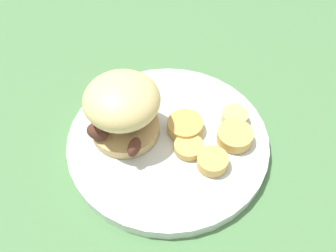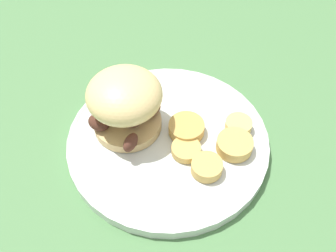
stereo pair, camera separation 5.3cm
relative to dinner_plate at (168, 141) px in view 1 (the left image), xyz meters
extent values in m
plane|color=#4C7A47|center=(0.00, 0.00, -0.01)|extent=(4.00, 4.00, 0.00)
cylinder|color=silver|center=(0.00, 0.00, 0.00)|extent=(0.28, 0.28, 0.02)
torus|color=silver|center=(0.00, 0.00, 0.01)|extent=(0.28, 0.28, 0.01)
cylinder|color=tan|center=(0.06, 0.00, 0.02)|extent=(0.10, 0.10, 0.01)
ellipsoid|color=#4C281E|center=(0.04, 0.04, 0.03)|extent=(0.02, 0.03, 0.02)
ellipsoid|color=#563323|center=(0.05, 0.01, 0.04)|extent=(0.04, 0.04, 0.02)
ellipsoid|color=brown|center=(0.03, -0.02, 0.03)|extent=(0.03, 0.04, 0.02)
ellipsoid|color=#4C281E|center=(0.09, 0.03, 0.03)|extent=(0.03, 0.03, 0.02)
ellipsoid|color=brown|center=(0.09, -0.03, 0.03)|extent=(0.05, 0.05, 0.02)
ellipsoid|color=#563323|center=(0.06, -0.01, 0.03)|extent=(0.05, 0.05, 0.02)
ellipsoid|color=#E5C17F|center=(0.06, 0.00, 0.07)|extent=(0.10, 0.10, 0.05)
cylinder|color=tan|center=(-0.02, -0.02, 0.02)|extent=(0.05, 0.05, 0.02)
cylinder|color=tan|center=(-0.03, 0.02, 0.01)|extent=(0.04, 0.04, 0.01)
cylinder|color=tan|center=(-0.07, 0.03, 0.02)|extent=(0.04, 0.04, 0.02)
cylinder|color=tan|center=(-0.09, -0.01, 0.02)|extent=(0.05, 0.05, 0.02)
cylinder|color=#DBB766|center=(-0.09, -0.05, 0.02)|extent=(0.04, 0.04, 0.01)
camera|label=1|loc=(-0.06, 0.32, 0.44)|focal=42.00mm
camera|label=2|loc=(-0.11, 0.31, 0.44)|focal=42.00mm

